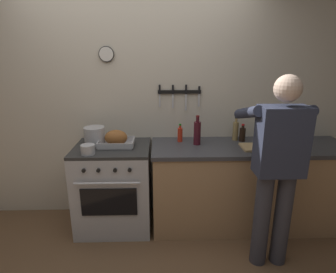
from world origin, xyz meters
The scene contains 14 objects.
wall_back centered at (0.00, 1.35, 1.30)m, with size 6.00×0.13×2.60m.
counter_block centered at (1.20, 0.99, 0.45)m, with size 2.03×0.65×0.90m.
stove centered at (-0.22, 0.99, 0.45)m, with size 0.76×0.67×0.90m.
person_cook centered at (1.23, 0.40, 0.95)m, with size 0.51×0.63×1.66m.
roasting_pan centered at (-0.17, 1.01, 0.97)m, with size 0.35×0.26×0.17m.
stock_pot centered at (-0.40, 1.07, 0.99)m, with size 0.21×0.21×0.18m.
saucepan centered at (-0.41, 0.78, 0.95)m, with size 0.13×0.13×0.09m.
cutting_board centered at (1.26, 0.90, 0.91)m, with size 0.36×0.24×0.02m, color tan.
bottle_wine_red centered at (0.65, 1.04, 1.03)m, with size 0.07×0.07×0.30m.
bottle_soy_sauce centered at (1.15, 1.13, 0.98)m, with size 0.06×0.06×0.19m.
bottle_dish_soap centered at (1.34, 1.06, 0.98)m, with size 0.08×0.08×0.20m.
bottle_cooking_oil centered at (1.48, 1.02, 1.02)m, with size 0.07×0.07×0.29m.
bottle_vinegar centered at (1.08, 1.18, 1.01)m, with size 0.06×0.06×0.26m.
bottle_hot_sauce centered at (0.48, 1.14, 0.98)m, with size 0.05×0.05×0.19m.
Camera 1 is at (0.27, -1.70, 1.81)m, focal length 29.92 mm.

